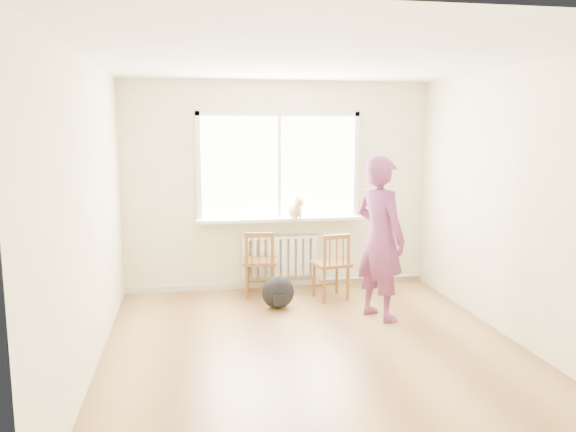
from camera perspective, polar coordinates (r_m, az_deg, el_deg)
name	(u,v)px	position (r m, az deg, el deg)	size (l,w,h in m)	color
floor	(316,351)	(5.49, 2.85, -13.50)	(4.50, 4.50, 0.00)	#A97F45
ceiling	(318,58)	(5.12, 3.09, 15.71)	(4.50, 4.50, 0.00)	white
back_wall	(279,186)	(7.33, -0.95, 3.06)	(4.00, 0.01, 2.70)	#F0E6C0
window	(279,162)	(7.28, -0.93, 5.49)	(2.12, 0.05, 1.42)	white
windowsill	(280,219)	(7.28, -0.81, -0.32)	(2.15, 0.22, 0.04)	white
radiator	(280,256)	(7.39, -0.82, -4.06)	(1.00, 0.12, 0.55)	white
heating_pipe	(370,277)	(7.79, 8.31, -6.19)	(0.04, 0.04, 1.40)	silver
baseboard	(279,284)	(7.56, -0.91, -6.88)	(4.00, 0.03, 0.08)	beige
chair_left	(260,264)	(7.02, -2.89, -4.86)	(0.47, 0.45, 0.84)	brown
chair_right	(332,266)	(6.93, 4.54, -5.09)	(0.48, 0.46, 0.84)	brown
person	(380,238)	(6.23, 9.34, -2.24)	(0.66, 0.43, 1.81)	#D2465B
cat	(295,209)	(7.20, 0.73, 0.74)	(0.25, 0.45, 0.31)	#D1B58E
backpack	(278,292)	(6.64, -1.02, -7.77)	(0.38, 0.29, 0.38)	black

